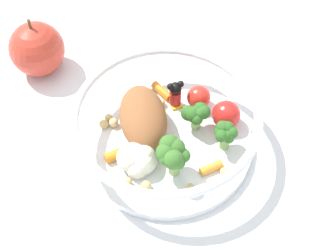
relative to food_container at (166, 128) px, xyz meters
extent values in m
plane|color=white|center=(0.00, -0.01, -0.03)|extent=(2.40, 2.40, 0.00)
cylinder|color=white|center=(0.00, 0.00, -0.02)|extent=(0.19, 0.19, 0.01)
torus|color=white|center=(0.00, 0.00, 0.02)|extent=(0.20, 0.20, 0.01)
ellipsoid|color=brown|center=(-0.01, 0.02, 0.00)|extent=(0.08, 0.10, 0.04)
cylinder|color=#8EB766|center=(0.04, -0.01, -0.01)|extent=(0.01, 0.01, 0.02)
sphere|color=#2D6023|center=(0.04, -0.01, 0.01)|extent=(0.02, 0.02, 0.02)
sphere|color=#2D6023|center=(0.04, 0.00, 0.01)|extent=(0.02, 0.02, 0.02)
sphere|color=#2D6023|center=(0.04, 0.00, 0.01)|extent=(0.01, 0.01, 0.01)
sphere|color=#2D6023|center=(0.03, 0.00, 0.00)|extent=(0.02, 0.02, 0.02)
sphere|color=#2D6023|center=(0.03, -0.01, 0.01)|extent=(0.02, 0.02, 0.02)
sphere|color=#2D6023|center=(0.03, -0.01, 0.01)|extent=(0.01, 0.01, 0.01)
sphere|color=#2D6023|center=(0.04, -0.01, 0.01)|extent=(0.01, 0.01, 0.01)
sphere|color=#2D6023|center=(0.04, -0.01, 0.01)|extent=(0.02, 0.02, 0.02)
cylinder|color=#8EB766|center=(-0.02, -0.04, -0.01)|extent=(0.01, 0.01, 0.02)
sphere|color=#386B28|center=(-0.01, -0.04, 0.01)|extent=(0.02, 0.02, 0.02)
sphere|color=#386B28|center=(-0.01, -0.04, 0.02)|extent=(0.02, 0.02, 0.02)
sphere|color=#386B28|center=(-0.02, -0.03, 0.02)|extent=(0.02, 0.02, 0.02)
sphere|color=#386B28|center=(-0.02, -0.03, 0.01)|extent=(0.02, 0.02, 0.02)
sphere|color=#386B28|center=(-0.03, -0.04, 0.01)|extent=(0.01, 0.01, 0.01)
sphere|color=#386B28|center=(-0.02, -0.05, 0.02)|extent=(0.02, 0.02, 0.02)
sphere|color=#386B28|center=(-0.02, -0.05, 0.01)|extent=(0.01, 0.01, 0.01)
sphere|color=#386B28|center=(-0.01, -0.05, 0.01)|extent=(0.02, 0.02, 0.02)
cylinder|color=#7FAD5B|center=(0.05, -0.05, -0.01)|extent=(0.01, 0.01, 0.02)
sphere|color=#2D6023|center=(0.05, -0.05, 0.00)|extent=(0.01, 0.01, 0.01)
sphere|color=#2D6023|center=(0.05, -0.04, 0.01)|extent=(0.02, 0.02, 0.02)
sphere|color=#2D6023|center=(0.05, -0.04, 0.01)|extent=(0.02, 0.02, 0.02)
sphere|color=#2D6023|center=(0.04, -0.04, 0.01)|extent=(0.01, 0.01, 0.01)
sphere|color=#2D6023|center=(0.04, -0.05, 0.01)|extent=(0.01, 0.01, 0.01)
sphere|color=#2D6023|center=(0.04, -0.05, 0.01)|extent=(0.01, 0.01, 0.01)
sphere|color=#2D6023|center=(0.04, -0.05, 0.00)|extent=(0.01, 0.01, 0.01)
sphere|color=#2D6023|center=(0.05, -0.05, 0.01)|extent=(0.01, 0.01, 0.01)
sphere|color=silver|center=(-0.04, -0.01, 0.00)|extent=(0.02, 0.02, 0.02)
sphere|color=silver|center=(-0.04, -0.01, 0.00)|extent=(0.03, 0.03, 0.03)
sphere|color=silver|center=(-0.05, -0.01, 0.00)|extent=(0.03, 0.03, 0.03)
sphere|color=silver|center=(-0.05, -0.02, -0.01)|extent=(0.02, 0.02, 0.02)
sphere|color=silver|center=(-0.04, -0.02, -0.01)|extent=(0.03, 0.03, 0.03)
cube|color=yellow|center=(0.04, 0.03, -0.02)|extent=(0.02, 0.02, 0.00)
cylinder|color=red|center=(0.04, 0.03, -0.01)|extent=(0.02, 0.02, 0.02)
sphere|color=black|center=(0.04, 0.03, 0.01)|extent=(0.01, 0.01, 0.01)
sphere|color=black|center=(0.03, 0.04, 0.01)|extent=(0.01, 0.01, 0.01)
sphere|color=black|center=(0.04, 0.03, 0.01)|extent=(0.01, 0.01, 0.01)
cylinder|color=orange|center=(-0.06, 0.01, -0.01)|extent=(0.03, 0.02, 0.01)
cylinder|color=orange|center=(0.01, -0.06, -0.01)|extent=(0.03, 0.01, 0.01)
cylinder|color=orange|center=(0.04, 0.06, -0.01)|extent=(0.01, 0.03, 0.01)
sphere|color=red|center=(0.07, -0.02, 0.00)|extent=(0.03, 0.03, 0.03)
sphere|color=red|center=(0.06, 0.02, -0.01)|extent=(0.03, 0.03, 0.03)
sphere|color=tan|center=(-0.04, 0.06, -0.01)|extent=(0.01, 0.01, 0.01)
sphere|color=tan|center=(-0.05, 0.05, -0.01)|extent=(0.01, 0.01, 0.01)
sphere|color=tan|center=(-0.05, -0.04, -0.01)|extent=(0.01, 0.01, 0.01)
sphere|color=tan|center=(-0.07, -0.02, -0.01)|extent=(0.01, 0.01, 0.01)
sphere|color=tan|center=(0.05, 0.01, -0.01)|extent=(0.01, 0.01, 0.01)
sphere|color=#D1B775|center=(-0.04, 0.05, -0.01)|extent=(0.01, 0.01, 0.01)
sphere|color=tan|center=(0.07, 0.03, -0.01)|extent=(0.01, 0.01, 0.01)
sphere|color=tan|center=(0.01, 0.07, -0.01)|extent=(0.01, 0.01, 0.01)
sphere|color=tan|center=(-0.02, -0.07, -0.01)|extent=(0.01, 0.01, 0.01)
sphere|color=#D1B775|center=(0.02, 0.04, -0.01)|extent=(0.01, 0.01, 0.01)
sphere|color=#D1B775|center=(0.02, -0.07, -0.01)|extent=(0.01, 0.01, 0.01)
sphere|color=#BC3828|center=(-0.06, 0.19, 0.00)|extent=(0.07, 0.07, 0.07)
cylinder|color=brown|center=(-0.06, 0.19, 0.04)|extent=(0.00, 0.00, 0.01)
camera|label=1|loc=(-0.18, -0.25, 0.41)|focal=51.14mm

